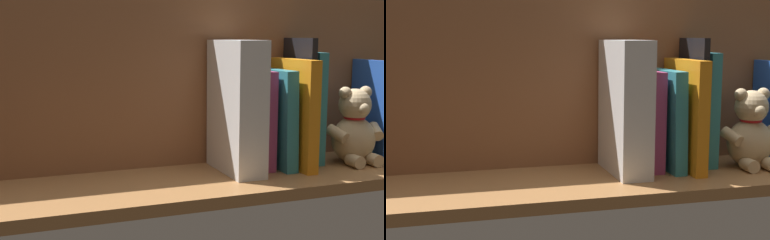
# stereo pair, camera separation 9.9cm
# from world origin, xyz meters

# --- Properties ---
(ground_plane) EXTENTS (1.10, 0.26, 0.02)m
(ground_plane) POSITION_xyz_m (0.00, 0.00, -0.01)
(ground_plane) COLOR #9E6B3D
(shelf_back_panel) EXTENTS (1.10, 0.02, 0.35)m
(shelf_back_panel) POSITION_xyz_m (0.00, -0.11, 0.17)
(shelf_back_panel) COLOR #905B39
(shelf_back_panel) RESTS_ON ground_plane
(book_1) EXTENTS (0.01, 0.12, 0.21)m
(book_1) POSITION_xyz_m (-0.43, -0.04, 0.11)
(book_1) COLOR blue
(book_1) RESTS_ON ground_plane
(teddy_bear) EXTENTS (0.13, 0.10, 0.16)m
(teddy_bear) POSITION_xyz_m (-0.36, 0.00, 0.07)
(teddy_bear) COLOR #D1B284
(teddy_bear) RESTS_ON ground_plane
(book_2) EXTENTS (0.02, 0.11, 0.23)m
(book_2) POSITION_xyz_m (-0.28, -0.04, 0.12)
(book_2) COLOR teal
(book_2) RESTS_ON ground_plane
(book_3) EXTENTS (0.01, 0.11, 0.26)m
(book_3) POSITION_xyz_m (-0.25, -0.04, 0.13)
(book_3) COLOR black
(book_3) RESTS_ON ground_plane
(book_4) EXTENTS (0.02, 0.16, 0.22)m
(book_4) POSITION_xyz_m (-0.22, -0.02, 0.11)
(book_4) COLOR orange
(book_4) RESTS_ON ground_plane
(book_5) EXTENTS (0.03, 0.14, 0.20)m
(book_5) POSITION_xyz_m (-0.19, -0.03, 0.10)
(book_5) COLOR teal
(book_5) RESTS_ON ground_plane
(book_6) EXTENTS (0.03, 0.12, 0.20)m
(book_6) POSITION_xyz_m (-0.15, -0.04, 0.10)
(book_6) COLOR #B23F72
(book_6) RESTS_ON ground_plane
(dictionary_thick_white) EXTENTS (0.06, 0.16, 0.26)m
(dictionary_thick_white) POSITION_xyz_m (-0.10, -0.02, 0.13)
(dictionary_thick_white) COLOR silver
(dictionary_thick_white) RESTS_ON ground_plane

